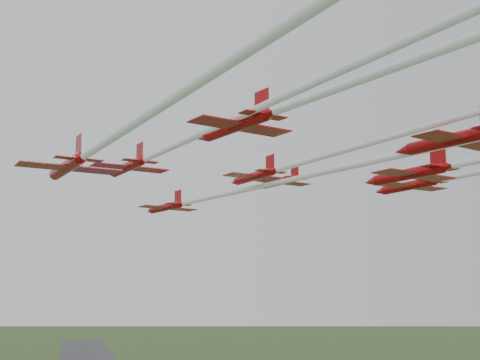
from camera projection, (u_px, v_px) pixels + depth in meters
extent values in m
cylinder|color=#AB080B|center=(165.00, 207.00, 92.79)|extent=(3.75, 7.67, 1.01)
cone|color=#AB080B|center=(150.00, 211.00, 96.60)|extent=(1.54, 1.91, 1.01)
cone|color=#AB080B|center=(182.00, 204.00, 89.21)|extent=(1.26, 1.36, 0.92)
ellipsoid|color=black|center=(159.00, 206.00, 94.34)|extent=(0.67, 0.95, 0.29)
cube|color=#AB080B|center=(168.00, 208.00, 92.16)|extent=(8.42, 5.14, 0.09)
cube|color=#AB080B|center=(178.00, 204.00, 89.91)|extent=(3.83, 2.35, 0.07)
cube|color=#AB080B|center=(178.00, 197.00, 90.23)|extent=(0.68, 1.58, 1.84)
cylinder|color=silver|center=(333.00, 170.00, 65.62)|extent=(21.18, 54.02, 0.55)
cylinder|color=#AB080B|center=(127.00, 167.00, 78.15)|extent=(3.48, 8.58, 1.11)
cone|color=#AB080B|center=(112.00, 174.00, 82.57)|extent=(1.58, 2.06, 1.11)
cone|color=#AB080B|center=(143.00, 160.00, 73.98)|extent=(1.31, 1.45, 1.01)
ellipsoid|color=black|center=(121.00, 166.00, 79.94)|extent=(0.68, 1.04, 0.32)
cube|color=#AB080B|center=(130.00, 168.00, 77.42)|extent=(9.30, 5.03, 0.10)
cube|color=#AB080B|center=(140.00, 161.00, 74.80)|extent=(4.23, 2.30, 0.08)
cube|color=#AB080B|center=(140.00, 152.00, 75.16)|extent=(0.61, 1.78, 2.03)
cylinder|color=silver|center=(274.00, 101.00, 51.71)|extent=(14.98, 49.49, 0.61)
cylinder|color=#AB080B|center=(280.00, 182.00, 90.61)|extent=(3.31, 7.44, 0.97)
cone|color=#AB080B|center=(261.00, 186.00, 94.38)|extent=(1.43, 1.82, 0.97)
cone|color=#AB080B|center=(300.00, 177.00, 87.05)|extent=(1.18, 1.29, 0.88)
ellipsoid|color=black|center=(273.00, 181.00, 92.14)|extent=(0.62, 0.92, 0.28)
cube|color=#AB080B|center=(283.00, 182.00, 89.98)|extent=(8.11, 4.65, 0.09)
cube|color=#AB080B|center=(296.00, 178.00, 87.75)|extent=(3.69, 2.13, 0.07)
cube|color=#AB080B|center=(295.00, 171.00, 88.07)|extent=(0.59, 1.54, 1.77)
cylinder|color=silver|center=(394.00, 154.00, 73.13)|extent=(10.85, 31.12, 0.53)
cylinder|color=#AB080B|center=(67.00, 167.00, 63.64)|extent=(3.49, 9.22, 1.19)
cone|color=#AB080B|center=(53.00, 176.00, 68.45)|extent=(1.65, 2.19, 1.19)
cone|color=#AB080B|center=(82.00, 157.00, 59.11)|extent=(1.38, 1.53, 1.08)
ellipsoid|color=black|center=(61.00, 166.00, 65.58)|extent=(0.70, 1.11, 0.35)
cube|color=#AB080B|center=(69.00, 168.00, 62.84)|extent=(9.94, 5.14, 0.11)
cube|color=#AB080B|center=(79.00, 159.00, 60.00)|extent=(4.52, 2.36, 0.09)
cube|color=#AB080B|center=(79.00, 146.00, 60.39)|extent=(0.60, 1.92, 2.17)
cylinder|color=silver|center=(215.00, 72.00, 36.68)|extent=(13.51, 49.34, 0.65)
cylinder|color=#AB080B|center=(254.00, 176.00, 75.92)|extent=(3.07, 7.50, 0.97)
cone|color=#AB080B|center=(234.00, 182.00, 79.78)|extent=(1.39, 1.81, 0.97)
cone|color=#AB080B|center=(275.00, 170.00, 72.28)|extent=(1.15, 1.27, 0.89)
ellipsoid|color=black|center=(246.00, 176.00, 77.48)|extent=(0.60, 0.91, 0.28)
cube|color=#AB080B|center=(258.00, 177.00, 75.28)|extent=(8.13, 4.42, 0.09)
cube|color=#AB080B|center=(271.00, 171.00, 72.99)|extent=(3.70, 2.02, 0.07)
cube|color=#AB080B|center=(270.00, 163.00, 73.31)|extent=(0.54, 1.55, 1.77)
cylinder|color=silver|center=(394.00, 136.00, 56.92)|extent=(10.53, 34.01, 0.53)
cylinder|color=#AB080B|center=(409.00, 186.00, 83.18)|extent=(3.49, 8.67, 1.13)
cone|color=#AB080B|center=(380.00, 191.00, 87.66)|extent=(1.59, 2.08, 1.13)
cone|color=#AB080B|center=(439.00, 180.00, 78.96)|extent=(1.32, 1.46, 1.02)
ellipsoid|color=black|center=(397.00, 185.00, 84.99)|extent=(0.68, 1.05, 0.33)
cube|color=#AB080B|center=(413.00, 187.00, 82.44)|extent=(9.39, 5.05, 0.10)
cube|color=#AB080B|center=(433.00, 181.00, 79.79)|extent=(4.27, 2.31, 0.08)
cube|color=#AB080B|center=(431.00, 172.00, 80.16)|extent=(0.61, 1.80, 2.05)
cylinder|color=#AB080B|center=(235.00, 126.00, 58.13)|extent=(4.17, 8.74, 1.15)
cone|color=#AB080B|center=(203.00, 138.00, 62.49)|extent=(1.73, 2.17, 1.15)
cone|color=#AB080B|center=(271.00, 113.00, 54.01)|extent=(1.42, 1.54, 1.05)
ellipsoid|color=black|center=(222.00, 126.00, 59.89)|extent=(0.76, 1.08, 0.33)
cube|color=#AB080B|center=(241.00, 127.00, 57.40)|extent=(9.58, 5.75, 0.10)
cube|color=#AB080B|center=(263.00, 115.00, 54.82)|extent=(4.36, 2.63, 0.08)
cube|color=#AB080B|center=(262.00, 102.00, 55.19)|extent=(0.75, 1.80, 2.09)
cylinder|color=#AB080B|center=(408.00, 174.00, 71.41)|extent=(4.16, 9.37, 1.23)
cone|color=#AB080B|center=(371.00, 182.00, 76.16)|extent=(1.80, 2.29, 1.23)
cone|color=#AB080B|center=(449.00, 166.00, 66.93)|extent=(1.48, 1.62, 1.11)
ellipsoid|color=black|center=(393.00, 173.00, 73.33)|extent=(0.78, 1.15, 0.36)
cube|color=#AB080B|center=(415.00, 175.00, 70.62)|extent=(10.22, 5.85, 0.11)
cube|color=#AB080B|center=(440.00, 168.00, 67.81)|extent=(4.65, 2.68, 0.09)
cube|color=#AB080B|center=(438.00, 156.00, 68.21)|extent=(0.74, 1.94, 2.23)
cylinder|color=#AB080B|center=(451.00, 140.00, 53.73)|extent=(4.04, 8.18, 1.08)
cone|color=#AB080B|center=(402.00, 151.00, 57.79)|extent=(1.65, 2.04, 1.08)
ellipsoid|color=black|center=(431.00, 140.00, 55.37)|extent=(0.72, 1.02, 0.31)
cube|color=#AB080B|center=(460.00, 141.00, 53.06)|extent=(8.99, 5.52, 0.10)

